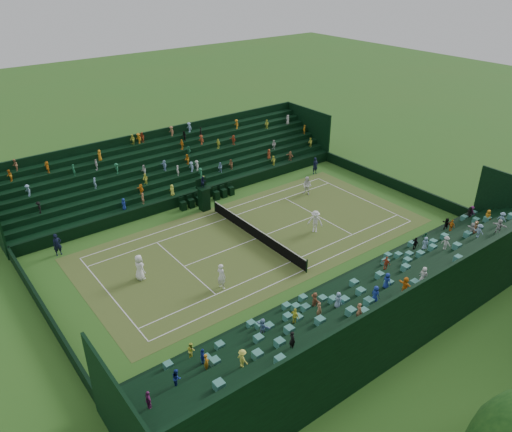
% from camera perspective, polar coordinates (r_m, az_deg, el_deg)
% --- Properties ---
extents(ground, '(160.00, 160.00, 0.00)m').
position_cam_1_polar(ground, '(38.68, 0.00, -2.62)').
color(ground, '#306A21').
rests_on(ground, ground).
extents(court_surface, '(12.97, 26.77, 0.01)m').
position_cam_1_polar(court_surface, '(38.68, 0.00, -2.61)').
color(court_surface, '#396622').
rests_on(court_surface, ground).
extents(perimeter_wall_north, '(17.17, 0.20, 1.00)m').
position_cam_1_polar(perimeter_wall_north, '(48.68, 15.09, 3.75)').
color(perimeter_wall_north, black).
rests_on(perimeter_wall_north, ground).
extents(perimeter_wall_south, '(17.17, 0.20, 1.00)m').
position_cam_1_polar(perimeter_wall_south, '(33.00, -22.91, -10.18)').
color(perimeter_wall_south, black).
rests_on(perimeter_wall_south, ground).
extents(perimeter_wall_east, '(0.20, 31.77, 1.00)m').
position_cam_1_polar(perimeter_wall_east, '(33.15, 8.99, -7.79)').
color(perimeter_wall_east, black).
rests_on(perimeter_wall_east, ground).
extents(perimeter_wall_west, '(0.20, 31.77, 1.00)m').
position_cam_1_polar(perimeter_wall_west, '(44.71, -6.60, 2.36)').
color(perimeter_wall_west, black).
rests_on(perimeter_wall_west, ground).
extents(north_grandstand, '(6.60, 32.00, 4.90)m').
position_cam_1_polar(north_grandstand, '(30.45, 14.80, -9.70)').
color(north_grandstand, black).
rests_on(north_grandstand, ground).
extents(south_grandstand, '(6.60, 32.00, 4.90)m').
position_cam_1_polar(south_grandstand, '(47.64, -9.30, 5.21)').
color(south_grandstand, black).
rests_on(south_grandstand, ground).
extents(tennis_net, '(11.67, 0.10, 1.06)m').
position_cam_1_polar(tennis_net, '(38.42, 0.00, -1.94)').
color(tennis_net, black).
rests_on(tennis_net, ground).
extents(umpire_chair, '(0.99, 0.99, 3.10)m').
position_cam_1_polar(umpire_chair, '(42.69, -5.97, 2.34)').
color(umpire_chair, black).
rests_on(umpire_chair, ground).
extents(courtside_chairs, '(0.52, 5.49, 1.12)m').
position_cam_1_polar(courtside_chairs, '(44.36, -5.55, 2.09)').
color(courtside_chairs, black).
rests_on(courtside_chairs, ground).
extents(player_near_west, '(1.01, 0.75, 1.88)m').
position_cam_1_polar(player_near_west, '(34.53, -13.18, -5.75)').
color(player_near_west, white).
rests_on(player_near_west, ground).
extents(player_near_east, '(0.77, 0.59, 1.87)m').
position_cam_1_polar(player_near_east, '(32.88, -3.99, -6.88)').
color(player_near_east, white).
rests_on(player_near_east, ground).
extents(player_far_west, '(1.01, 0.90, 1.72)m').
position_cam_1_polar(player_far_west, '(45.63, 5.86, 3.45)').
color(player_far_west, white).
rests_on(player_far_west, ground).
extents(player_far_east, '(1.37, 1.25, 1.85)m').
position_cam_1_polar(player_far_east, '(39.48, 6.78, -0.62)').
color(player_far_east, white).
rests_on(player_far_east, ground).
extents(line_judge_north, '(0.44, 0.64, 1.70)m').
position_cam_1_polar(line_judge_north, '(50.20, 6.79, 5.73)').
color(line_judge_north, black).
rests_on(line_judge_north, ground).
extents(line_judge_south, '(0.41, 0.63, 1.71)m').
position_cam_1_polar(line_judge_south, '(39.06, -21.76, -3.06)').
color(line_judge_south, black).
rests_on(line_judge_south, ground).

